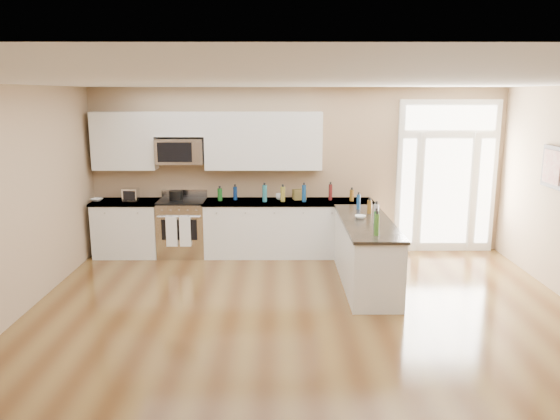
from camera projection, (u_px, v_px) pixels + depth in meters
name	position (u px, v px, depth m)	size (l,w,h in m)	color
ground	(310.00, 356.00, 5.70)	(8.00, 8.00, 0.00)	#543317
room_shell	(312.00, 196.00, 5.35)	(8.00, 8.00, 8.00)	tan
back_cabinet_left	(128.00, 230.00, 9.21)	(1.10, 0.66, 0.94)	silver
back_cabinet_right	(288.00, 230.00, 9.22)	(2.85, 0.66, 0.94)	silver
peninsula_cabinet	(366.00, 255.00, 7.81)	(0.69, 2.32, 0.94)	silver
upper_cabinet_left	(124.00, 141.00, 9.04)	(1.04, 0.33, 0.95)	silver
upper_cabinet_right	(263.00, 141.00, 9.05)	(1.94, 0.33, 0.95)	silver
upper_cabinet_short	(180.00, 124.00, 8.99)	(0.82, 0.33, 0.40)	silver
microwave	(180.00, 151.00, 9.04)	(0.78, 0.41, 0.42)	silver
entry_door	(446.00, 177.00, 9.31)	(1.70, 0.10, 2.60)	white
wall_art_near	(553.00, 167.00, 7.51)	(0.05, 0.58, 0.58)	black
kitchen_range	(183.00, 228.00, 9.20)	(0.78, 0.69, 1.08)	silver
stockpot	(176.00, 195.00, 9.09)	(0.23, 0.23, 0.17)	black
toaster_oven	(131.00, 195.00, 9.07)	(0.25, 0.19, 0.21)	silver
cardboard_box	(299.00, 194.00, 9.21)	(0.21, 0.15, 0.17)	brown
bowl_left	(97.00, 200.00, 9.07)	(0.19, 0.19, 0.05)	white
bowl_peninsula	(360.00, 217.00, 7.79)	(0.15, 0.15, 0.05)	white
cup_counter	(280.00, 197.00, 9.18)	(0.13, 0.13, 0.11)	white
counter_bottles	(311.00, 200.00, 8.50)	(2.41, 2.43, 0.28)	#19591E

